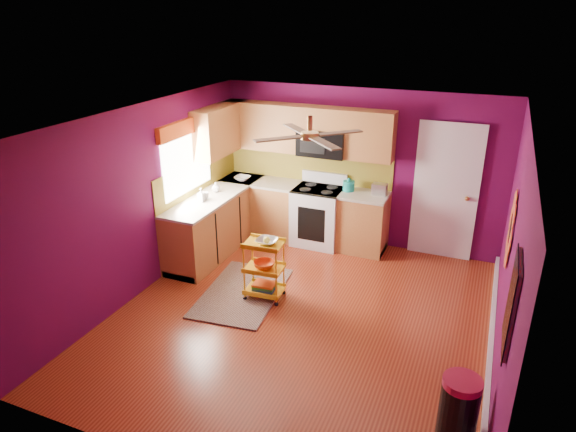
% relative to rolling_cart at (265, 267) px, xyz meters
% --- Properties ---
extents(ground, '(5.00, 5.00, 0.00)m').
position_rel_rolling_cart_xyz_m(ground, '(0.62, -0.27, -0.46)').
color(ground, maroon).
rests_on(ground, ground).
extents(room_envelope, '(4.54, 5.04, 2.52)m').
position_rel_rolling_cart_xyz_m(room_envelope, '(0.65, -0.27, 1.17)').
color(room_envelope, '#590A3F').
rests_on(room_envelope, ground).
extents(lower_cabinets, '(2.81, 2.31, 0.94)m').
position_rel_rolling_cart_xyz_m(lower_cabinets, '(-0.72, 1.55, -0.03)').
color(lower_cabinets, '#955828').
rests_on(lower_cabinets, ground).
extents(electric_range, '(0.76, 0.66, 1.13)m').
position_rel_rolling_cart_xyz_m(electric_range, '(0.07, 1.90, 0.02)').
color(electric_range, white).
rests_on(electric_range, ground).
extents(upper_cabinetry, '(2.80, 2.30, 1.26)m').
position_rel_rolling_cart_xyz_m(upper_cabinetry, '(-0.62, 1.90, 1.34)').
color(upper_cabinetry, '#955828').
rests_on(upper_cabinetry, ground).
extents(left_window, '(0.08, 1.35, 1.08)m').
position_rel_rolling_cart_xyz_m(left_window, '(-1.59, 0.78, 1.28)').
color(left_window, white).
rests_on(left_window, ground).
extents(panel_door, '(0.95, 0.11, 2.15)m').
position_rel_rolling_cart_xyz_m(panel_door, '(1.98, 2.20, 0.56)').
color(panel_door, white).
rests_on(panel_door, ground).
extents(right_wall_art, '(0.04, 2.74, 1.04)m').
position_rel_rolling_cart_xyz_m(right_wall_art, '(2.85, -0.61, 0.98)').
color(right_wall_art, black).
rests_on(right_wall_art, ground).
extents(ceiling_fan, '(1.01, 1.01, 0.26)m').
position_rel_rolling_cart_xyz_m(ceiling_fan, '(0.62, -0.07, 1.83)').
color(ceiling_fan, '#BF8C3F').
rests_on(ceiling_fan, ground).
extents(shag_rug, '(1.13, 1.68, 0.02)m').
position_rel_rolling_cart_xyz_m(shag_rug, '(-0.33, -0.02, -0.45)').
color(shag_rug, black).
rests_on(shag_rug, ground).
extents(rolling_cart, '(0.52, 0.40, 0.90)m').
position_rel_rolling_cart_xyz_m(rolling_cart, '(0.00, 0.00, 0.00)').
color(rolling_cart, gold).
rests_on(rolling_cart, ground).
extents(trash_can, '(0.35, 0.38, 0.66)m').
position_rel_rolling_cart_xyz_m(trash_can, '(2.60, -1.55, -0.13)').
color(trash_can, black).
rests_on(trash_can, ground).
extents(teal_kettle, '(0.18, 0.18, 0.21)m').
position_rel_rolling_cart_xyz_m(teal_kettle, '(0.54, 1.98, 0.56)').
color(teal_kettle, '#139286').
rests_on(teal_kettle, lower_cabinets).
extents(toaster, '(0.22, 0.15, 0.18)m').
position_rel_rolling_cart_xyz_m(toaster, '(1.02, 1.98, 0.57)').
color(toaster, beige).
rests_on(toaster, lower_cabinets).
extents(soap_bottle_a, '(0.09, 0.09, 0.20)m').
position_rel_rolling_cart_xyz_m(soap_bottle_a, '(-1.34, 0.69, 0.58)').
color(soap_bottle_a, '#EA3F72').
rests_on(soap_bottle_a, lower_cabinets).
extents(soap_bottle_b, '(0.13, 0.13, 0.16)m').
position_rel_rolling_cart_xyz_m(soap_bottle_b, '(-1.36, 1.15, 0.56)').
color(soap_bottle_b, white).
rests_on(soap_bottle_b, lower_cabinets).
extents(counter_dish, '(0.25, 0.25, 0.06)m').
position_rel_rolling_cart_xyz_m(counter_dish, '(-1.24, 1.83, 0.51)').
color(counter_dish, white).
rests_on(counter_dish, lower_cabinets).
extents(counter_cup, '(0.14, 0.14, 0.11)m').
position_rel_rolling_cart_xyz_m(counter_cup, '(-1.35, 0.79, 0.53)').
color(counter_cup, white).
rests_on(counter_cup, lower_cabinets).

